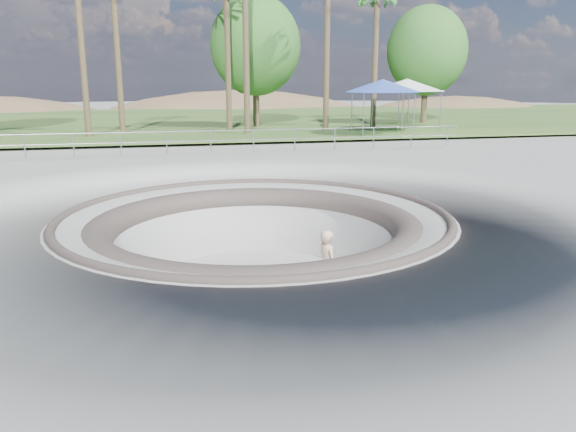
{
  "coord_description": "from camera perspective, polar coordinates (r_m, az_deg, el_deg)",
  "views": [
    {
      "loc": [
        -2.37,
        -14.13,
        3.45
      ],
      "look_at": [
        0.92,
        0.1,
        -0.1
      ],
      "focal_mm": 35.0,
      "sensor_mm": 36.0,
      "label": 1
    }
  ],
  "objects": [
    {
      "name": "bushy_tree_right",
      "position": [
        44.55,
        13.95,
        15.96
      ],
      "size": [
        6.0,
        5.46,
        8.66
      ],
      "color": "brown",
      "rests_on": "ground"
    },
    {
      "name": "distant_hills",
      "position": [
        72.33,
        -8.04,
        5.2
      ],
      "size": [
        103.2,
        45.0,
        28.6
      ],
      "color": "brown",
      "rests_on": "ground"
    },
    {
      "name": "canopy_white",
      "position": [
        37.14,
        11.99,
        12.87
      ],
      "size": [
        6.19,
        6.19,
        3.25
      ],
      "color": "gray",
      "rests_on": "ground"
    },
    {
      "name": "bushy_tree_mid",
      "position": [
        40.15,
        -3.33,
        16.88
      ],
      "size": [
        6.21,
        5.64,
        8.95
      ],
      "color": "brown",
      "rests_on": "ground"
    },
    {
      "name": "skater",
      "position": [
        13.69,
        4.03,
        -5.01
      ],
      "size": [
        0.57,
        0.73,
        1.77
      ],
      "primitive_type": "imported",
      "rotation": [
        0.0,
        0.0,
        1.83
      ],
      "color": "beige",
      "rests_on": "skateboard"
    },
    {
      "name": "skateboard",
      "position": [
        14.0,
        3.97,
        -8.51
      ],
      "size": [
        0.9,
        0.33,
        0.09
      ],
      "color": "olive",
      "rests_on": "ground"
    },
    {
      "name": "grass_strip",
      "position": [
        48.3,
        -10.32,
        9.6
      ],
      "size": [
        180.0,
        36.0,
        0.12
      ],
      "color": "#2D5522",
      "rests_on": "ground"
    },
    {
      "name": "skate_bowl",
      "position": [
        15.27,
        -3.29,
        -6.59
      ],
      "size": [
        14.0,
        14.0,
        4.1
      ],
      "color": "#989793",
      "rests_on": "ground"
    },
    {
      "name": "safety_railing",
      "position": [
        26.38,
        -7.85,
        7.53
      ],
      "size": [
        25.0,
        0.06,
        1.03
      ],
      "color": "gray",
      "rests_on": "ground"
    },
    {
      "name": "ground",
      "position": [
        14.74,
        -3.38,
        0.1
      ],
      "size": [
        180.0,
        180.0,
        0.0
      ],
      "primitive_type": "plane",
      "color": "#989793",
      "rests_on": "ground"
    },
    {
      "name": "canopy_blue",
      "position": [
        34.75,
        9.6,
        12.89
      ],
      "size": [
        6.33,
        6.33,
        3.22
      ],
      "color": "gray",
      "rests_on": "ground"
    }
  ]
}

